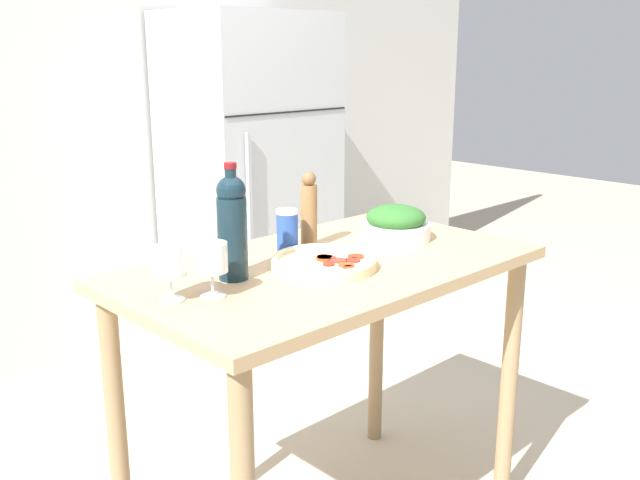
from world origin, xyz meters
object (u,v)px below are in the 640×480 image
object	(u,v)px
wine_glass_far	(170,263)
salad_bowl	(396,224)
pepper_mill	(309,211)
salt_canister	(287,232)
wine_bottle	(232,225)
homemade_pizza	(324,262)
wine_glass_near	(212,260)
refrigerator	(251,180)

from	to	relation	value
wine_glass_far	salad_bowl	bearing A→B (deg)	0.28
wine_glass_far	pepper_mill	distance (m)	0.60
salt_canister	wine_bottle	bearing A→B (deg)	-163.10
pepper_mill	homemade_pizza	size ratio (longest dim) A/B	0.79
wine_glass_near	salad_bowl	xyz separation A→B (m)	(0.77, 0.05, -0.04)
wine_glass_near	salad_bowl	size ratio (longest dim) A/B	0.61
wine_glass_near	homemade_pizza	xyz separation A→B (m)	(0.37, -0.02, -0.08)
wine_glass_near	pepper_mill	size ratio (longest dim) A/B	0.59
wine_glass_far	salt_canister	bearing A→B (deg)	13.36
refrigerator	wine_glass_far	world-z (taller)	refrigerator
wine_bottle	salt_canister	bearing A→B (deg)	16.90
refrigerator	pepper_mill	world-z (taller)	refrigerator
wine_glass_far	salt_canister	xyz separation A→B (m)	(0.49, 0.12, -0.03)
wine_glass_far	salad_bowl	distance (m)	0.87
wine_glass_near	salt_canister	xyz separation A→B (m)	(0.39, 0.16, -0.03)
wine_bottle	pepper_mill	distance (m)	0.38
pepper_mill	salad_bowl	bearing A→B (deg)	-24.42
refrigerator	wine_glass_near	xyz separation A→B (m)	(-1.35, -1.55, 0.16)
homemade_pizza	salt_canister	bearing A→B (deg)	83.18
pepper_mill	salt_canister	xyz separation A→B (m)	(-0.10, -0.01, -0.05)
refrigerator	salad_bowl	world-z (taller)	refrigerator
refrigerator	wine_glass_far	xyz separation A→B (m)	(-1.44, -1.50, 0.17)
salad_bowl	refrigerator	bearing A→B (deg)	68.91
refrigerator	homemade_pizza	world-z (taller)	refrigerator
refrigerator	wine_glass_near	bearing A→B (deg)	-131.08
refrigerator	wine_bottle	xyz separation A→B (m)	(-1.22, -1.47, 0.22)
wine_glass_far	homemade_pizza	xyz separation A→B (m)	(0.46, -0.07, -0.08)
homemade_pizza	wine_bottle	bearing A→B (deg)	157.30
homemade_pizza	wine_glass_near	bearing A→B (deg)	176.62
homemade_pizza	salt_canister	distance (m)	0.19
wine_glass_far	salad_bowl	world-z (taller)	wine_glass_far
homemade_pizza	pepper_mill	bearing A→B (deg)	57.64
refrigerator	wine_bottle	distance (m)	1.92
wine_glass_near	salt_canister	distance (m)	0.43
refrigerator	salad_bowl	bearing A→B (deg)	-111.09
refrigerator	salad_bowl	xyz separation A→B (m)	(-0.58, -1.50, 0.12)
wine_bottle	wine_glass_near	bearing A→B (deg)	-147.53
refrigerator	wine_glass_far	size ratio (longest dim) A/B	12.23
homemade_pizza	salt_canister	xyz separation A→B (m)	(0.02, 0.18, 0.05)
wine_glass_far	pepper_mill	size ratio (longest dim) A/B	0.59
wine_bottle	salt_canister	world-z (taller)	wine_bottle
refrigerator	salt_canister	xyz separation A→B (m)	(-0.96, -1.39, 0.14)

